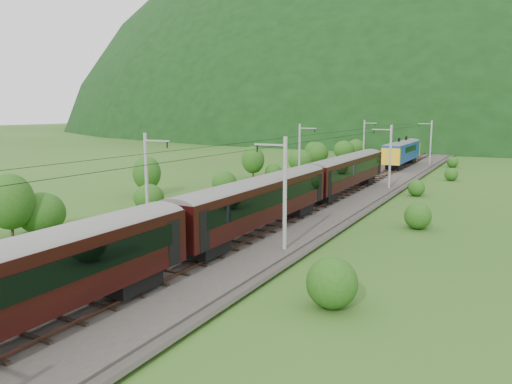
% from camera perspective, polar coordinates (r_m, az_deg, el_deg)
% --- Properties ---
extents(ground, '(600.00, 600.00, 0.00)m').
position_cam_1_polar(ground, '(38.87, -5.13, -5.76)').
color(ground, '#274916').
rests_on(ground, ground).
extents(railbed, '(14.00, 220.00, 0.30)m').
position_cam_1_polar(railbed, '(47.30, 1.47, -2.81)').
color(railbed, '#38332D').
rests_on(railbed, ground).
extents(track_left, '(2.40, 220.00, 0.27)m').
position_cam_1_polar(track_left, '(48.34, -1.08, -2.28)').
color(track_left, brown).
rests_on(track_left, railbed).
extents(track_right, '(2.40, 220.00, 0.27)m').
position_cam_1_polar(track_right, '(46.26, 4.14, -2.83)').
color(track_right, brown).
rests_on(track_right, railbed).
extents(catenary_left, '(2.54, 192.28, 8.00)m').
position_cam_1_polar(catenary_left, '(69.04, 5.05, 4.63)').
color(catenary_left, gray).
rests_on(catenary_left, railbed).
extents(catenary_right, '(2.54, 192.28, 8.00)m').
position_cam_1_polar(catenary_right, '(65.30, 15.02, 4.08)').
color(catenary_right, gray).
rests_on(catenary_right, railbed).
extents(overhead_wires, '(4.83, 198.00, 0.03)m').
position_cam_1_polar(overhead_wires, '(46.34, 1.50, 5.62)').
color(overhead_wires, black).
rests_on(overhead_wires, ground).
extents(mountain_main, '(504.00, 360.00, 244.00)m').
position_cam_1_polar(mountain_main, '(292.35, 23.93, 6.53)').
color(mountain_main, black).
rests_on(mountain_main, ground).
extents(mountain_ridge, '(336.00, 280.00, 132.00)m').
position_cam_1_polar(mountain_ridge, '(360.14, 4.87, 7.66)').
color(mountain_ridge, black).
rests_on(mountain_ridge, ground).
extents(train, '(2.99, 143.38, 5.20)m').
position_cam_1_polar(train, '(30.03, -10.07, -3.40)').
color(train, black).
rests_on(train, ground).
extents(hazard_post_near, '(0.14, 0.14, 1.36)m').
position_cam_1_polar(hazard_post_near, '(79.95, 12.30, 2.55)').
color(hazard_post_near, red).
rests_on(hazard_post_near, railbed).
extents(hazard_post_far, '(0.17, 0.17, 1.59)m').
position_cam_1_polar(hazard_post_far, '(70.67, 10.86, 1.83)').
color(hazard_post_far, red).
rests_on(hazard_post_far, railbed).
extents(signal, '(0.21, 0.21, 1.90)m').
position_cam_1_polar(signal, '(104.44, 14.09, 4.26)').
color(signal, black).
rests_on(signal, railbed).
extents(vegetation_left, '(10.71, 145.68, 5.26)m').
position_cam_1_polar(vegetation_left, '(62.44, -5.34, 1.87)').
color(vegetation_left, '#234913').
rests_on(vegetation_left, ground).
extents(vegetation_right, '(5.53, 108.71, 3.23)m').
position_cam_1_polar(vegetation_right, '(24.12, 5.81, -12.15)').
color(vegetation_right, '#234913').
rests_on(vegetation_right, ground).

